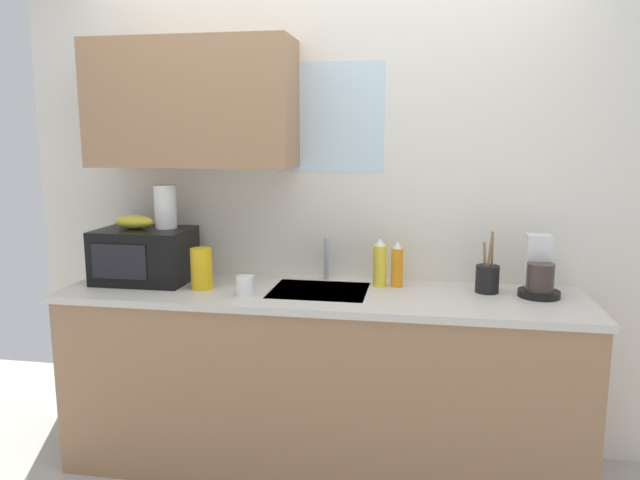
# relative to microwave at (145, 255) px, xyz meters

# --- Properties ---
(kitchen_wall_assembly) EXTENTS (3.27, 0.42, 2.50)m
(kitchen_wall_assembly) POSITION_rel_microwave_xyz_m (0.78, 0.26, 0.33)
(kitchen_wall_assembly) COLOR silver
(kitchen_wall_assembly) RESTS_ON ground
(counter_unit) EXTENTS (2.50, 0.63, 0.90)m
(counter_unit) POSITION_rel_microwave_xyz_m (0.92, -0.05, -0.58)
(counter_unit) COLOR #9E7551
(counter_unit) RESTS_ON ground
(sink_faucet) EXTENTS (0.03, 0.03, 0.22)m
(sink_faucet) POSITION_rel_microwave_xyz_m (0.91, 0.19, -0.03)
(sink_faucet) COLOR #B2B5BA
(sink_faucet) RESTS_ON counter_unit
(microwave) EXTENTS (0.46, 0.35, 0.27)m
(microwave) POSITION_rel_microwave_xyz_m (0.00, 0.00, 0.00)
(microwave) COLOR black
(microwave) RESTS_ON counter_unit
(banana_bunch) EXTENTS (0.20, 0.11, 0.07)m
(banana_bunch) POSITION_rel_microwave_xyz_m (-0.05, 0.00, 0.17)
(banana_bunch) COLOR gold
(banana_bunch) RESTS_ON microwave
(paper_towel_roll) EXTENTS (0.11, 0.11, 0.22)m
(paper_towel_roll) POSITION_rel_microwave_xyz_m (0.10, 0.05, 0.24)
(paper_towel_roll) COLOR white
(paper_towel_roll) RESTS_ON microwave
(coffee_maker) EXTENTS (0.19, 0.21, 0.28)m
(coffee_maker) POSITION_rel_microwave_xyz_m (1.93, 0.06, -0.03)
(coffee_maker) COLOR black
(coffee_maker) RESTS_ON counter_unit
(dish_soap_bottle_yellow) EXTENTS (0.07, 0.07, 0.24)m
(dish_soap_bottle_yellow) POSITION_rel_microwave_xyz_m (1.19, 0.10, -0.02)
(dish_soap_bottle_yellow) COLOR yellow
(dish_soap_bottle_yellow) RESTS_ON counter_unit
(dish_soap_bottle_orange) EXTENTS (0.06, 0.06, 0.23)m
(dish_soap_bottle_orange) POSITION_rel_microwave_xyz_m (1.27, 0.11, -0.03)
(dish_soap_bottle_orange) COLOR orange
(dish_soap_bottle_orange) RESTS_ON counter_unit
(cereal_canister) EXTENTS (0.10, 0.10, 0.20)m
(cereal_canister) POSITION_rel_microwave_xyz_m (0.34, -0.10, -0.04)
(cereal_canister) COLOR gold
(cereal_canister) RESTS_ON counter_unit
(mug_white) EXTENTS (0.08, 0.08, 0.09)m
(mug_white) POSITION_rel_microwave_xyz_m (0.59, -0.19, -0.09)
(mug_white) COLOR white
(mug_white) RESTS_ON counter_unit
(utensil_crock) EXTENTS (0.11, 0.11, 0.29)m
(utensil_crock) POSITION_rel_microwave_xyz_m (1.70, 0.07, -0.06)
(utensil_crock) COLOR black
(utensil_crock) RESTS_ON counter_unit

